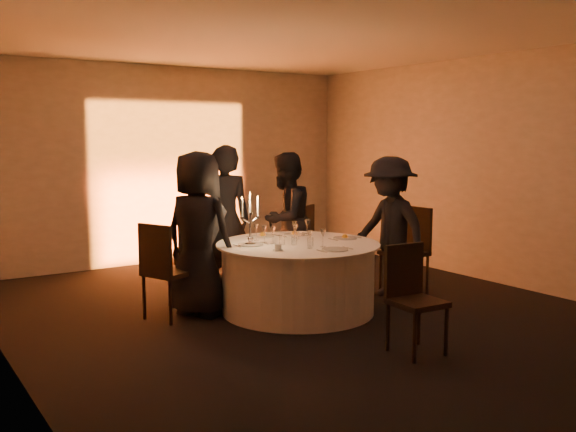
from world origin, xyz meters
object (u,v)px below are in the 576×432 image
guest_left (198,234)px  banquet_table (298,277)px  chair_right (409,245)px  chair_front (412,292)px  chair_back_right (298,238)px  guest_back_left (224,220)px  chair_back_left (195,246)px  guest_right (390,227)px  chair_left (164,266)px  guest_back_right (285,220)px  coffee_cup (278,248)px  candelabra (250,226)px

guest_left → banquet_table: bearing=-143.1°
chair_right → chair_front: (-1.51, -1.59, -0.06)m
chair_back_right → guest_back_left: 1.21m
chair_back_left → guest_left: (-0.44, -1.05, 0.32)m
guest_left → guest_right: 2.33m
chair_front → chair_left: bearing=128.2°
chair_back_right → chair_front: 2.98m
chair_front → guest_back_right: bearing=84.4°
guest_back_left → coffee_cup: size_ratio=16.67×
guest_back_right → candelabra: size_ratio=2.99×
chair_right → chair_front: bearing=-45.7°
guest_left → guest_back_right: guest_left is taller
guest_back_right → coffee_cup: size_ratio=15.75×
guest_back_right → candelabra: guest_back_right is taller
chair_back_left → chair_front: 3.25m
chair_right → guest_right: 0.41m
chair_right → guest_back_left: bearing=-124.4°
chair_right → chair_front: size_ratio=1.10×
chair_back_left → chair_front: bearing=118.6°
chair_back_right → chair_right: 1.51m
chair_right → chair_left: bearing=-102.9°
chair_back_left → chair_back_right: (1.38, -0.29, 0.01)m
chair_back_right → chair_right: chair_right is taller
candelabra → guest_back_right: bearing=41.4°
banquet_table → guest_back_right: 1.35m
chair_back_left → candelabra: candelabra is taller
chair_left → guest_back_right: size_ratio=0.60×
chair_back_right → guest_back_left: guest_back_left is taller
guest_back_left → guest_back_right: (0.88, -0.03, -0.05)m
chair_right → guest_back_left: guest_back_left is taller
chair_right → coffee_cup: 2.08m
chair_back_left → banquet_table: bearing=126.1°
chair_back_right → guest_left: (-1.82, -0.76, 0.31)m
banquet_table → guest_right: size_ratio=1.06×
guest_back_right → guest_right: guest_back_right is taller
chair_right → chair_front: 2.20m
chair_back_right → guest_left: bearing=-9.0°
guest_left → guest_back_right: 1.67m
chair_right → guest_back_left: size_ratio=0.58×
chair_left → guest_left: 0.50m
chair_back_left → chair_right: 2.68m
candelabra → chair_back_right: bearing=38.0°
chair_back_left → chair_back_right: chair_back_right is taller
guest_back_left → coffee_cup: (-0.13, -1.43, -0.12)m
guest_back_left → candelabra: (-0.19, -0.97, 0.05)m
chair_left → guest_right: (2.67, -0.55, 0.26)m
chair_back_right → chair_front: bearing=44.2°
banquet_table → guest_back_left: 1.31m
chair_back_left → guest_right: 2.43m
guest_left → guest_right: guest_left is taller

